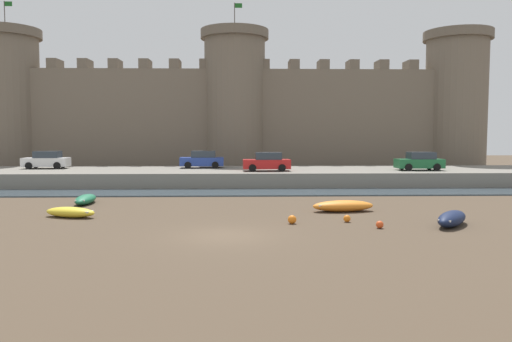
{
  "coord_description": "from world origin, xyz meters",
  "views": [
    {
      "loc": [
        0.72,
        -22.15,
        4.6
      ],
      "look_at": [
        1.54,
        5.5,
        2.5
      ],
      "focal_mm": 35.0,
      "sensor_mm": 36.0,
      "label": 1
    }
  ],
  "objects": [
    {
      "name": "ground_plane",
      "position": [
        0.0,
        0.0,
        0.0
      ],
      "size": [
        160.0,
        160.0,
        0.0
      ],
      "primitive_type": "plane",
      "color": "#4C3D2D"
    },
    {
      "name": "water_channel",
      "position": [
        0.0,
        16.01,
        0.05
      ],
      "size": [
        80.0,
        4.5,
        0.1
      ],
      "primitive_type": "cube",
      "color": "#3D4C56",
      "rests_on": "ground"
    },
    {
      "name": "quay_road",
      "position": [
        0.0,
        23.26,
        0.66
      ],
      "size": [
        62.7,
        10.0,
        1.31
      ],
      "primitive_type": "cube",
      "color": "slate",
      "rests_on": "ground"
    },
    {
      "name": "castle",
      "position": [
        -0.0,
        34.72,
        7.24
      ],
      "size": [
        58.31,
        7.61,
        19.12
      ],
      "color": "#706354",
      "rests_on": "ground"
    },
    {
      "name": "rowboat_foreground_left",
      "position": [
        11.17,
        2.04,
        0.39
      ],
      "size": [
        2.82,
        3.25,
        0.74
      ],
      "color": "#141E3D",
      "rests_on": "ground"
    },
    {
      "name": "rowboat_foreground_centre",
      "position": [
        -8.65,
        5.17,
        0.3
      ],
      "size": [
        3.16,
        1.92,
        0.57
      ],
      "color": "yellow",
      "rests_on": "ground"
    },
    {
      "name": "rowboat_midflat_right",
      "position": [
        -9.45,
        10.42,
        0.31
      ],
      "size": [
        1.2,
        3.19,
        0.6
      ],
      "color": "#1E6B47",
      "rests_on": "ground"
    },
    {
      "name": "rowboat_midflat_centre",
      "position": [
        6.7,
        6.76,
        0.35
      ],
      "size": [
        3.78,
        1.73,
        0.66
      ],
      "color": "orange",
      "rests_on": "ground"
    },
    {
      "name": "mooring_buoy_off_centre",
      "position": [
        3.3,
        2.88,
        0.22
      ],
      "size": [
        0.44,
        0.44,
        0.44
      ],
      "primitive_type": "sphere",
      "color": "orange",
      "rests_on": "ground"
    },
    {
      "name": "mooring_buoy_mid_mud",
      "position": [
        6.19,
        3.26,
        0.18
      ],
      "size": [
        0.37,
        0.37,
        0.37
      ],
      "primitive_type": "sphere",
      "color": "orange",
      "rests_on": "ground"
    },
    {
      "name": "mooring_buoy_near_channel",
      "position": [
        7.42,
        1.53,
        0.18
      ],
      "size": [
        0.37,
        0.37,
        0.37
      ],
      "primitive_type": "sphere",
      "color": "#E04C1E",
      "rests_on": "ground"
    },
    {
      "name": "car_quay_centre_west",
      "position": [
        16.6,
        21.7,
        2.09
      ],
      "size": [
        4.15,
        1.98,
        1.62
      ],
      "color": "#1E6638",
      "rests_on": "quay_road"
    },
    {
      "name": "car_quay_centre_east",
      "position": [
        -2.98,
        25.23,
        2.09
      ],
      "size": [
        4.15,
        1.98,
        1.62
      ],
      "color": "#263F99",
      "rests_on": "quay_road"
    },
    {
      "name": "car_quay_east",
      "position": [
        -17.47,
        24.86,
        2.09
      ],
      "size": [
        4.15,
        1.98,
        1.62
      ],
      "color": "silver",
      "rests_on": "quay_road"
    },
    {
      "name": "car_quay_west",
      "position": [
        2.96,
        21.25,
        2.09
      ],
      "size": [
        4.15,
        1.98,
        1.62
      ],
      "color": "red",
      "rests_on": "quay_road"
    }
  ]
}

